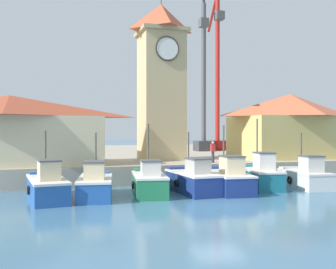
% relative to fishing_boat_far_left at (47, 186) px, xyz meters
% --- Properties ---
extents(ground_plane, '(300.00, 300.00, 0.00)m').
position_rel_fishing_boat_far_left_xyz_m(ground_plane, '(8.27, -4.10, -0.76)').
color(ground_plane, teal).
extents(quay_wharf, '(120.00, 40.00, 1.36)m').
position_rel_fishing_boat_far_left_xyz_m(quay_wharf, '(8.27, 23.90, -0.09)').
color(quay_wharf, '#A89E89').
rests_on(quay_wharf, ground).
extents(fishing_boat_far_left, '(2.41, 5.43, 3.79)m').
position_rel_fishing_boat_far_left_xyz_m(fishing_boat_far_left, '(0.00, 0.00, 0.00)').
color(fishing_boat_far_left, '#2356A8').
rests_on(fishing_boat_far_left, ground).
extents(fishing_boat_left_outer, '(2.58, 4.98, 3.67)m').
position_rel_fishing_boat_far_left_xyz_m(fishing_boat_left_outer, '(2.59, -0.10, -0.03)').
color(fishing_boat_left_outer, '#2356A8').
rests_on(fishing_boat_left_outer, ground).
extents(fishing_boat_left_inner, '(2.42, 4.61, 4.20)m').
position_rel_fishing_boat_far_left_xyz_m(fishing_boat_left_inner, '(5.75, -0.04, -0.01)').
color(fishing_boat_left_inner, '#237A4C').
rests_on(fishing_boat_left_inner, ground).
extents(fishing_boat_mid_left, '(2.11, 4.93, 3.71)m').
position_rel_fishing_boat_far_left_xyz_m(fishing_boat_mid_left, '(8.47, -0.03, 0.01)').
color(fishing_boat_mid_left, navy).
rests_on(fishing_boat_mid_left, ground).
extents(fishing_boat_center, '(2.50, 5.38, 4.14)m').
position_rel_fishing_boat_far_left_xyz_m(fishing_boat_center, '(10.70, -0.22, 0.01)').
color(fishing_boat_center, navy).
rests_on(fishing_boat_center, ground).
extents(fishing_boat_mid_right, '(2.55, 4.70, 4.60)m').
position_rel_fishing_boat_far_left_xyz_m(fishing_boat_mid_right, '(13.40, 0.47, 0.05)').
color(fishing_boat_mid_right, '#196B7F').
rests_on(fishing_boat_mid_right, ground).
extents(fishing_boat_right_inner, '(2.33, 4.28, 3.65)m').
position_rel_fishing_boat_far_left_xyz_m(fishing_boat_right_inner, '(16.43, -0.18, -0.04)').
color(fishing_boat_right_inner, silver).
rests_on(fishing_boat_right_inner, ground).
extents(clock_tower, '(3.90, 3.90, 14.67)m').
position_rel_fishing_boat_far_left_xyz_m(clock_tower, '(9.16, 9.34, 7.44)').
color(clock_tower, tan).
rests_on(clock_tower, quay_wharf).
extents(warehouse_left, '(13.04, 6.56, 4.94)m').
position_rel_fishing_boat_far_left_xyz_m(warehouse_left, '(-2.55, 7.47, 3.11)').
color(warehouse_left, beige).
rests_on(warehouse_left, quay_wharf).
extents(warehouse_right, '(10.07, 6.91, 5.76)m').
position_rel_fishing_boat_far_left_xyz_m(warehouse_right, '(21.06, 8.36, 3.54)').
color(warehouse_right, tan).
rests_on(warehouse_right, quay_wharf).
extents(port_crane_near, '(3.34, 6.95, 18.83)m').
position_rel_fishing_boat_far_left_xyz_m(port_crane_near, '(18.08, 21.79, 7.51)').
color(port_crane_near, '#353539').
rests_on(port_crane_near, quay_wharf).
extents(port_crane_far, '(2.78, 8.43, 19.83)m').
position_rel_fishing_boat_far_left_xyz_m(port_crane_far, '(20.32, 22.83, 8.22)').
color(port_crane_far, maroon).
rests_on(port_crane_far, quay_wharf).
extents(dock_worker_near_tower, '(0.34, 0.22, 1.62)m').
position_rel_fishing_boat_far_left_xyz_m(dock_worker_near_tower, '(12.03, 5.07, 1.44)').
color(dock_worker_near_tower, '#33333D').
rests_on(dock_worker_near_tower, quay_wharf).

